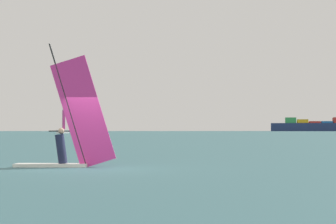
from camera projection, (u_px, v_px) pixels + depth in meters
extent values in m
plane|color=#386066|center=(85.00, 169.00, 20.24)|extent=(4000.00, 4000.00, 0.00)
cube|color=white|center=(51.00, 165.00, 21.55)|extent=(2.71, 1.54, 0.12)
cylinder|color=black|center=(67.00, 103.00, 21.60)|extent=(1.34, 0.50, 4.33)
cube|color=#D8338C|center=(83.00, 112.00, 21.57)|extent=(2.29, 0.81, 4.10)
cylinder|color=black|center=(67.00, 131.00, 21.57)|extent=(1.25, 0.46, 0.04)
cylinder|color=#191E38|center=(61.00, 149.00, 21.56)|extent=(0.54, 0.45, 1.09)
sphere|color=tan|center=(61.00, 131.00, 21.58)|extent=(0.22, 0.22, 0.22)
cube|color=#1E66AD|center=(327.00, 122.00, 837.50)|extent=(19.47, 30.15, 2.60)
cube|color=red|center=(315.00, 122.00, 840.42)|extent=(19.47, 30.15, 2.60)
cube|color=gold|center=(303.00, 121.00, 843.39)|extent=(19.47, 30.15, 5.20)
cube|color=#2D8C47|center=(291.00, 120.00, 846.36)|extent=(19.47, 30.15, 7.80)
cube|color=white|center=(63.00, 132.00, 246.56)|extent=(6.58, 5.47, 1.40)
cylinder|color=#B2B2B7|center=(63.00, 119.00, 246.73)|extent=(0.16, 0.16, 9.40)
cube|color=#D8338C|center=(64.00, 120.00, 246.09)|extent=(2.09, 1.32, 7.90)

